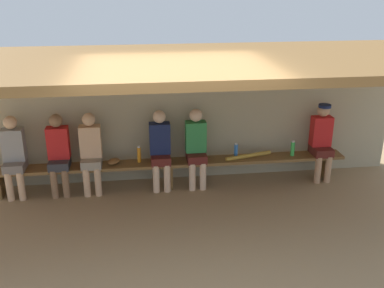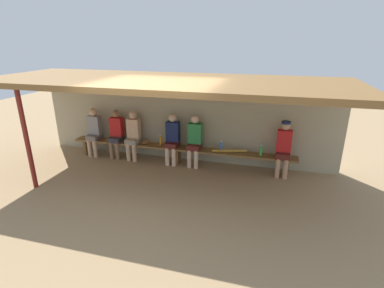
{
  "view_description": "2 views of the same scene",
  "coord_description": "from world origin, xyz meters",
  "px_view_note": "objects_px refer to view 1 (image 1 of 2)",
  "views": [
    {
      "loc": [
        -0.5,
        -5.26,
        3.36
      ],
      "look_at": [
        0.34,
        1.27,
        0.86
      ],
      "focal_mm": 41.53,
      "sensor_mm": 36.0,
      "label": 1
    },
    {
      "loc": [
        2.27,
        -5.27,
        3.13
      ],
      "look_at": [
        0.47,
        1.24,
        0.7
      ],
      "focal_mm": 27.36,
      "sensor_mm": 36.0,
      "label": 2
    }
  ],
  "objects_px": {
    "player_shirtless_tan": "(196,145)",
    "player_leftmost": "(91,150)",
    "water_bottle_orange": "(236,151)",
    "water_bottle_clear": "(139,154)",
    "baseball_glove_worn": "(114,161)",
    "player_near_post": "(160,147)",
    "baseball_bat": "(248,156)",
    "player_with_sunglasses": "(59,152)",
    "bench": "(170,165)",
    "player_rightmost": "(322,138)",
    "player_in_blue": "(14,154)",
    "water_bottle_blue": "(293,149)"
  },
  "relations": [
    {
      "from": "bench",
      "to": "water_bottle_orange",
      "type": "bearing_deg",
      "value": 1.57
    },
    {
      "from": "player_rightmost",
      "to": "player_leftmost",
      "type": "relative_size",
      "value": 1.01
    },
    {
      "from": "baseball_glove_worn",
      "to": "player_shirtless_tan",
      "type": "bearing_deg",
      "value": 129.99
    },
    {
      "from": "bench",
      "to": "water_bottle_clear",
      "type": "xyz_separation_m",
      "value": [
        -0.5,
        0.04,
        0.21
      ]
    },
    {
      "from": "player_shirtless_tan",
      "to": "water_bottle_clear",
      "type": "bearing_deg",
      "value": 177.5
    },
    {
      "from": "player_in_blue",
      "to": "baseball_bat",
      "type": "distance_m",
      "value": 3.82
    },
    {
      "from": "player_near_post",
      "to": "baseball_glove_worn",
      "type": "distance_m",
      "value": 0.81
    },
    {
      "from": "player_rightmost",
      "to": "player_in_blue",
      "type": "distance_m",
      "value": 5.1
    },
    {
      "from": "player_near_post",
      "to": "player_with_sunglasses",
      "type": "relative_size",
      "value": 1.0
    },
    {
      "from": "player_in_blue",
      "to": "water_bottle_clear",
      "type": "bearing_deg",
      "value": 1.21
    },
    {
      "from": "bench",
      "to": "player_in_blue",
      "type": "relative_size",
      "value": 4.49
    },
    {
      "from": "player_leftmost",
      "to": "baseball_glove_worn",
      "type": "xyz_separation_m",
      "value": [
        0.35,
        0.02,
        -0.22
      ]
    },
    {
      "from": "bench",
      "to": "baseball_bat",
      "type": "relative_size",
      "value": 7.07
    },
    {
      "from": "player_in_blue",
      "to": "baseball_glove_worn",
      "type": "relative_size",
      "value": 5.56
    },
    {
      "from": "player_near_post",
      "to": "player_shirtless_tan",
      "type": "relative_size",
      "value": 1.0
    },
    {
      "from": "player_rightmost",
      "to": "water_bottle_clear",
      "type": "xyz_separation_m",
      "value": [
        -3.13,
        0.04,
        -0.15
      ]
    },
    {
      "from": "player_rightmost",
      "to": "player_in_blue",
      "type": "height_order",
      "value": "player_rightmost"
    },
    {
      "from": "water_bottle_clear",
      "to": "baseball_glove_worn",
      "type": "bearing_deg",
      "value": -176.71
    },
    {
      "from": "bench",
      "to": "baseball_glove_worn",
      "type": "xyz_separation_m",
      "value": [
        -0.92,
        0.02,
        0.12
      ]
    },
    {
      "from": "bench",
      "to": "player_near_post",
      "type": "xyz_separation_m",
      "value": [
        -0.15,
        0.0,
        0.34
      ]
    },
    {
      "from": "player_in_blue",
      "to": "player_with_sunglasses",
      "type": "relative_size",
      "value": 1.0
    },
    {
      "from": "water_bottle_clear",
      "to": "baseball_bat",
      "type": "distance_m",
      "value": 1.85
    },
    {
      "from": "player_with_sunglasses",
      "to": "water_bottle_blue",
      "type": "bearing_deg",
      "value": -0.15
    },
    {
      "from": "player_near_post",
      "to": "water_bottle_orange",
      "type": "relative_size",
      "value": 5.16
    },
    {
      "from": "player_near_post",
      "to": "player_rightmost",
      "type": "xyz_separation_m",
      "value": [
        2.78,
        0.0,
        0.02
      ]
    },
    {
      "from": "player_near_post",
      "to": "player_shirtless_tan",
      "type": "xyz_separation_m",
      "value": [
        0.6,
        0.0,
        0.0
      ]
    },
    {
      "from": "water_bottle_orange",
      "to": "water_bottle_clear",
      "type": "bearing_deg",
      "value": 179.52
    },
    {
      "from": "player_near_post",
      "to": "baseball_bat",
      "type": "bearing_deg",
      "value": -0.12
    },
    {
      "from": "player_shirtless_tan",
      "to": "player_leftmost",
      "type": "height_order",
      "value": "same"
    },
    {
      "from": "player_rightmost",
      "to": "player_leftmost",
      "type": "xyz_separation_m",
      "value": [
        -3.9,
        -0.0,
        -0.02
      ]
    },
    {
      "from": "player_in_blue",
      "to": "water_bottle_orange",
      "type": "xyz_separation_m",
      "value": [
        3.6,
        0.03,
        -0.15
      ]
    },
    {
      "from": "baseball_bat",
      "to": "baseball_glove_worn",
      "type": "bearing_deg",
      "value": 164.72
    },
    {
      "from": "bench",
      "to": "player_near_post",
      "type": "relative_size",
      "value": 4.49
    },
    {
      "from": "bench",
      "to": "baseball_glove_worn",
      "type": "bearing_deg",
      "value": 178.74
    },
    {
      "from": "water_bottle_clear",
      "to": "baseball_glove_worn",
      "type": "height_order",
      "value": "water_bottle_clear"
    },
    {
      "from": "water_bottle_orange",
      "to": "water_bottle_clear",
      "type": "height_order",
      "value": "water_bottle_clear"
    },
    {
      "from": "player_rightmost",
      "to": "player_leftmost",
      "type": "distance_m",
      "value": 3.9
    },
    {
      "from": "player_rightmost",
      "to": "baseball_glove_worn",
      "type": "distance_m",
      "value": 3.56
    },
    {
      "from": "player_rightmost",
      "to": "player_shirtless_tan",
      "type": "xyz_separation_m",
      "value": [
        -2.18,
        -0.0,
        -0.02
      ]
    },
    {
      "from": "water_bottle_blue",
      "to": "water_bottle_clear",
      "type": "bearing_deg",
      "value": 178.87
    },
    {
      "from": "player_rightmost",
      "to": "player_near_post",
      "type": "bearing_deg",
      "value": -179.99
    },
    {
      "from": "water_bottle_clear",
      "to": "bench",
      "type": "bearing_deg",
      "value": -5.08
    },
    {
      "from": "bench",
      "to": "player_leftmost",
      "type": "relative_size",
      "value": 4.49
    },
    {
      "from": "water_bottle_blue",
      "to": "baseball_bat",
      "type": "bearing_deg",
      "value": 179.48
    },
    {
      "from": "player_near_post",
      "to": "player_shirtless_tan",
      "type": "distance_m",
      "value": 0.6
    },
    {
      "from": "bench",
      "to": "player_with_sunglasses",
      "type": "relative_size",
      "value": 4.49
    },
    {
      "from": "baseball_glove_worn",
      "to": "baseball_bat",
      "type": "distance_m",
      "value": 2.27
    },
    {
      "from": "water_bottle_blue",
      "to": "baseball_bat",
      "type": "height_order",
      "value": "water_bottle_blue"
    },
    {
      "from": "player_near_post",
      "to": "player_rightmost",
      "type": "distance_m",
      "value": 2.78
    },
    {
      "from": "player_shirtless_tan",
      "to": "water_bottle_blue",
      "type": "xyz_separation_m",
      "value": [
        1.67,
        -0.01,
        -0.14
      ]
    }
  ]
}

